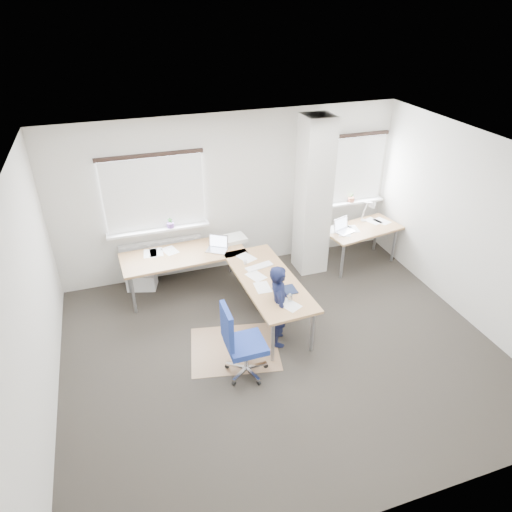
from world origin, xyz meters
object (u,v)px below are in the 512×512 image
object	(u,v)px
task_chair	(243,356)
person	(279,306)
desk_main	(226,267)
desk_side	(362,230)

from	to	relation	value
task_chair	person	bearing A→B (deg)	34.55
task_chair	desk_main	bearing A→B (deg)	81.61
desk_main	task_chair	world-z (taller)	task_chair
desk_main	person	world-z (taller)	person
desk_main	desk_side	distance (m)	2.70
desk_main	person	bearing A→B (deg)	-71.45
desk_side	person	distance (m)	2.74
desk_side	person	world-z (taller)	person
desk_main	task_chair	distance (m)	1.67
person	task_chair	bearing A→B (deg)	137.35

